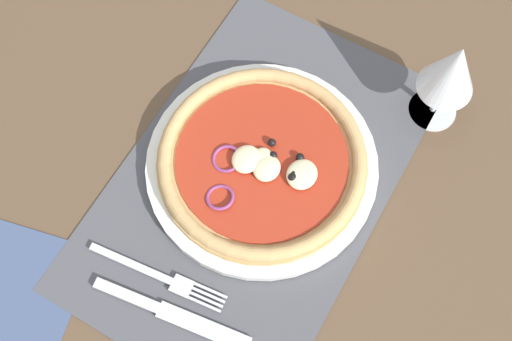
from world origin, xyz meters
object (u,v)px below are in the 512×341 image
Objects in this scene: knife at (173,314)px; fork at (164,278)px; plate at (262,166)px; pizza at (263,161)px; wine_glass at (452,71)px; napkin at (18,294)px.

fork is at bearing 128.22° from knife.
plate is 1.49× the size of knife.
plate is at bearing -130.38° from pizza.
wine_glass is (-18.98, 15.49, 7.28)cm from pizza.
wine_glass is (-37.45, 18.60, 9.51)cm from fork.
wine_glass reaches higher than pizza.
pizza is 18.86cm from fork.
fork is (18.47, -3.11, -2.22)cm from pizza.
fork is 4.51cm from knife.
plate reaches higher than knife.
plate is at bearing 82.57° from knife.
fork is 42.88cm from wine_glass.
pizza reaches higher than plate.
plate reaches higher than fork.
napkin is at bearing -31.19° from plate.
napkin is (7.14, -17.59, -0.47)cm from knife.
fork is 1.21× the size of wine_glass.
wine_glass is (-18.95, 15.52, 9.05)cm from plate.
fork is at bearing 125.60° from napkin.
pizza is at bearing 148.73° from napkin.
wine_glass is 58.82cm from napkin.
pizza is 1.69× the size of napkin.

